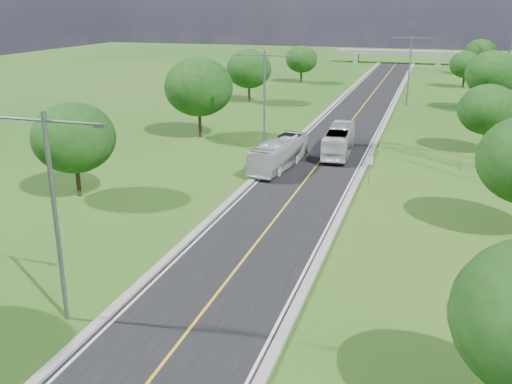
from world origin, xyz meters
TOP-DOWN VIEW (x-y plane):
  - ground at (0.00, 60.00)m, footprint 260.00×260.00m
  - road at (0.00, 66.00)m, footprint 8.00×150.00m
  - curb_left at (-4.25, 66.00)m, footprint 0.50×150.00m
  - curb_right at (4.25, 66.00)m, footprint 0.50×150.00m
  - speed_limit_sign at (5.20, 37.98)m, footprint 0.55×0.09m
  - overpass at (0.00, 140.00)m, footprint 30.00×3.00m
  - streetlight_near_left at (-6.00, 12.00)m, footprint 5.90×0.25m
  - streetlight_mid_left at (-6.00, 45.00)m, footprint 5.90×0.25m
  - streetlight_far_right at (6.00, 78.00)m, footprint 5.90×0.25m
  - tree_lb at (-16.00, 28.00)m, footprint 6.30×6.30m
  - tree_lc at (-15.00, 50.00)m, footprint 7.56×7.56m
  - tree_ld at (-17.00, 74.00)m, footprint 6.72×6.72m
  - tree_le at (-14.50, 98.00)m, footprint 5.88×5.88m
  - tree_rc at (15.00, 52.00)m, footprint 5.88×5.88m
  - tree_rd at (17.00, 76.00)m, footprint 7.14×7.14m
  - tree_re at (14.50, 100.00)m, footprint 5.46×5.46m
  - tree_rf at (18.00, 120.00)m, footprint 6.30×6.30m
  - bus_outbound at (1.22, 46.72)m, footprint 2.82×9.91m
  - bus_inbound at (-3.13, 40.12)m, footprint 3.35×9.80m

SIDE VIEW (x-z plane):
  - ground at x=0.00m, z-range 0.00..0.00m
  - road at x=0.00m, z-range 0.00..0.06m
  - curb_left at x=-4.25m, z-range 0.00..0.22m
  - curb_right at x=4.25m, z-range 0.00..0.22m
  - bus_inbound at x=-3.13m, z-range 0.06..2.73m
  - bus_outbound at x=1.22m, z-range 0.06..2.79m
  - speed_limit_sign at x=5.20m, z-range 0.40..2.80m
  - overpass at x=0.00m, z-range 0.81..4.01m
  - tree_re at x=14.50m, z-range 0.85..7.20m
  - tree_le at x=-14.50m, z-range 0.91..7.75m
  - tree_rc at x=15.00m, z-range 0.91..7.75m
  - tree_lb at x=-16.00m, z-range 0.98..8.31m
  - tree_rf at x=18.00m, z-range 0.98..8.31m
  - tree_ld at x=-17.00m, z-range 1.05..8.86m
  - tree_rd at x=17.00m, z-range 1.11..9.42m
  - tree_lc at x=-15.00m, z-range 1.18..9.97m
  - streetlight_near_left at x=-6.00m, z-range 0.94..10.94m
  - streetlight_mid_left at x=-6.00m, z-range 0.94..10.94m
  - streetlight_far_right at x=6.00m, z-range 0.94..10.94m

